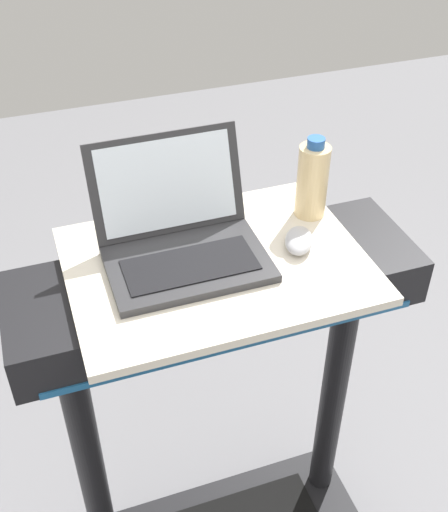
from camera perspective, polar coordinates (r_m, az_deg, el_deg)
desk_board at (r=1.38m, az=-0.68°, el=-0.76°), size 0.63×0.47×0.02m
laptop at (r=1.36m, az=-3.80°, el=1.67°), size 0.33×0.29×0.22m
computer_mouse at (r=1.41m, az=6.59°, el=1.37°), size 0.10×0.12×0.03m
water_bottle at (r=1.48m, az=7.78°, el=6.63°), size 0.07×0.07×0.19m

